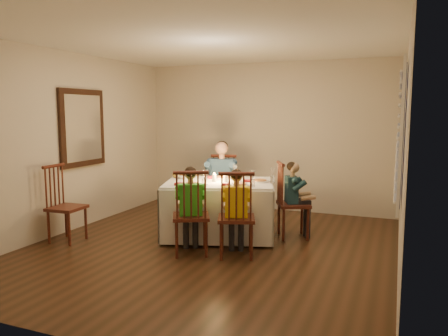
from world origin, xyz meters
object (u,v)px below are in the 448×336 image
at_px(chair_near_left, 191,253).
at_px(child_teal, 293,237).
at_px(adult, 222,222).
at_px(child_yellow, 236,256).
at_px(serving_bowl, 186,176).
at_px(dining_table, 219,198).
at_px(chair_adult, 222,222).
at_px(chair_near_right, 236,256).
at_px(chair_end, 293,237).
at_px(child_green, 191,253).
at_px(chair_extra, 68,241).

bearing_deg(chair_near_left, child_teal, -158.54).
xyz_separation_m(adult, child_yellow, (0.80, -1.48, 0.00)).
bearing_deg(child_teal, serving_bowl, 73.54).
bearing_deg(dining_table, serving_bowl, 151.17).
distance_m(dining_table, adult, 0.99).
xyz_separation_m(chair_adult, chair_near_right, (0.80, -1.48, 0.00)).
bearing_deg(chair_near_right, child_teal, -133.74).
relative_size(dining_table, serving_bowl, 7.62).
bearing_deg(chair_near_left, serving_bowl, -87.58).
distance_m(chair_end, child_teal, 0.00).
height_order(dining_table, chair_near_right, dining_table).
relative_size(chair_near_right, child_green, 0.97).
bearing_deg(child_teal, chair_near_left, 114.17).
height_order(chair_near_left, child_yellow, child_yellow).
distance_m(child_yellow, serving_bowl, 1.58).
bearing_deg(child_yellow, chair_near_left, -8.15).
relative_size(chair_near_left, child_green, 0.97).
height_order(chair_near_right, child_green, child_green).
xyz_separation_m(chair_end, adult, (-1.25, 0.43, 0.00)).
relative_size(chair_near_left, chair_extra, 1.02).
bearing_deg(child_green, adult, -108.99).
bearing_deg(chair_near_left, chair_extra, -22.62).
relative_size(chair_adult, serving_bowl, 4.61).
bearing_deg(adult, child_green, -93.05).
distance_m(chair_near_right, serving_bowl, 1.58).
relative_size(chair_adult, chair_extra, 1.02).
height_order(chair_extra, child_yellow, child_yellow).
height_order(chair_adult, chair_end, same).
xyz_separation_m(chair_extra, child_green, (1.77, 0.16, 0.00)).
distance_m(chair_near_right, child_teal, 1.14).
xyz_separation_m(chair_near_right, child_green, (-0.55, -0.12, 0.00)).
distance_m(adult, child_green, 1.62).
bearing_deg(serving_bowl, child_teal, 8.68).
bearing_deg(child_yellow, adult, -82.00).
relative_size(dining_table, child_green, 1.61).
relative_size(adult, child_green, 1.18).
relative_size(dining_table, child_yellow, 1.64).
bearing_deg(chair_extra, chair_adult, -43.84).
bearing_deg(adult, chair_near_right, -73.57).
height_order(dining_table, chair_end, dining_table).
relative_size(child_green, child_teal, 1.03).
bearing_deg(chair_end, chair_near_left, 114.17).
xyz_separation_m(chair_adult, chair_end, (1.25, -0.43, 0.00)).
xyz_separation_m(dining_table, child_green, (-0.03, -0.82, -0.55)).
height_order(chair_near_right, chair_extra, chair_near_right).
bearing_deg(chair_near_left, chair_end, -158.54).
bearing_deg(child_green, serving_bowl, -87.58).
bearing_deg(dining_table, chair_adult, 91.48).
bearing_deg(child_teal, chair_adult, 45.78).
relative_size(chair_near_left, adult, 0.83).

